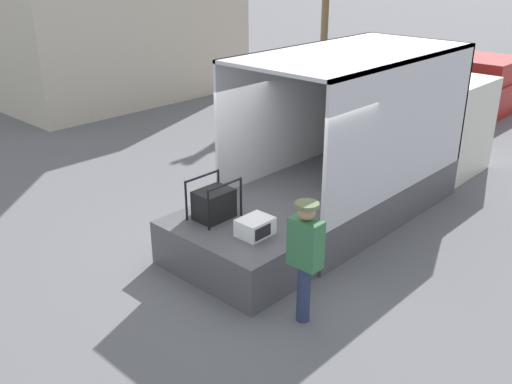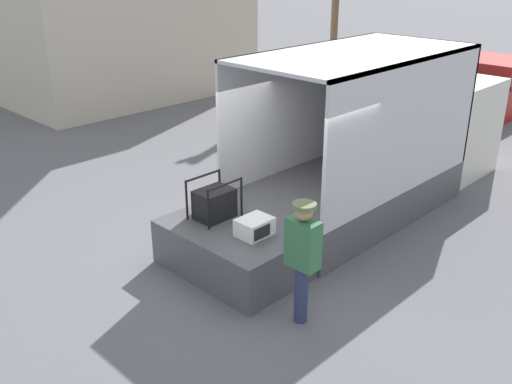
% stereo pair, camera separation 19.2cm
% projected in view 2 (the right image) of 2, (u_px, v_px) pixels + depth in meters
% --- Properties ---
extents(ground_plane, '(160.00, 160.00, 0.00)m').
position_uv_depth(ground_plane, '(266.00, 253.00, 9.39)').
color(ground_plane, slate).
extents(box_truck, '(6.49, 2.28, 3.01)m').
position_uv_depth(box_truck, '(396.00, 148.00, 11.54)').
color(box_truck, silver).
rests_on(box_truck, ground).
extents(tailgate_deck, '(1.47, 2.17, 0.73)m').
position_uv_depth(tailgate_deck, '(233.00, 249.00, 8.76)').
color(tailgate_deck, '#4C4C51').
rests_on(tailgate_deck, ground).
extents(microwave, '(0.50, 0.41, 0.27)m').
position_uv_depth(microwave, '(255.00, 227.00, 8.34)').
color(microwave, white).
rests_on(microwave, tailgate_deck).
extents(portable_generator, '(0.72, 0.54, 0.65)m').
position_uv_depth(portable_generator, '(215.00, 203.00, 8.86)').
color(portable_generator, black).
rests_on(portable_generator, tailgate_deck).
extents(worker_person, '(0.31, 0.44, 1.73)m').
position_uv_depth(worker_person, '(303.00, 251.00, 7.26)').
color(worker_person, navy).
rests_on(worker_person, ground).
extents(pickup_truck_red, '(5.00, 2.01, 1.59)m').
position_uv_depth(pickup_truck_red, '(484.00, 92.00, 17.16)').
color(pickup_truck_red, maroon).
rests_on(pickup_truck_red, ground).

